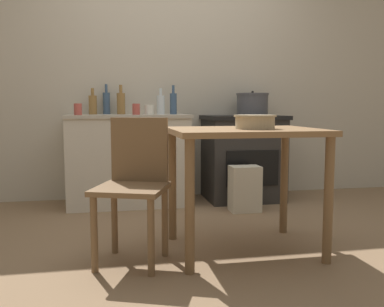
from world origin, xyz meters
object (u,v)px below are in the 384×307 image
at_px(mixing_bowl_large, 255,121).
at_px(stock_pot, 252,104).
at_px(work_table, 244,149).
at_px(cup_center_right, 149,110).
at_px(bottle_center, 173,103).
at_px(bottle_far_left, 161,104).
at_px(cup_mid_right, 78,109).
at_px(bottle_left, 107,103).
at_px(cup_right, 136,109).
at_px(stove, 243,157).
at_px(chair, 134,183).
at_px(flour_sack, 245,189).
at_px(bottle_center_left, 121,103).
at_px(bottle_mid_left, 93,104).

bearing_deg(mixing_bowl_large, stock_pot, 71.44).
xyz_separation_m(stock_pot, mixing_bowl_large, (-0.55, -1.63, -0.12)).
relative_size(work_table, cup_center_right, 9.96).
relative_size(mixing_bowl_large, bottle_center, 0.93).
relative_size(mixing_bowl_large, cup_center_right, 2.84).
bearing_deg(cup_center_right, bottle_far_left, 46.87).
bearing_deg(cup_mid_right, bottle_center, 16.79).
relative_size(bottle_left, cup_right, 2.87).
distance_m(stove, cup_center_right, 1.07).
xyz_separation_m(chair, cup_mid_right, (-0.41, 1.39, 0.44)).
bearing_deg(cup_center_right, cup_mid_right, -173.65).
xyz_separation_m(flour_sack, stock_pot, (0.26, 0.57, 0.76)).
xyz_separation_m(bottle_far_left, cup_center_right, (-0.12, -0.13, -0.05)).
xyz_separation_m(stock_pot, bottle_left, (-1.46, 0.16, 0.01)).
height_order(bottle_left, cup_right, bottle_left).
bearing_deg(stock_pot, flour_sack, -114.23).
bearing_deg(cup_right, cup_center_right, 7.56).
bearing_deg(cup_right, stove, 5.84).
distance_m(stock_pot, bottle_far_left, 0.94).
xyz_separation_m(bottle_left, bottle_center_left, (0.14, -0.07, -0.00)).
relative_size(stove, flour_sack, 2.07).
bearing_deg(bottle_center_left, bottle_far_left, -17.92).
bearing_deg(cup_center_right, bottle_mid_left, 152.43).
bearing_deg(stock_pot, cup_center_right, -171.27).
height_order(work_table, cup_right, cup_right).
xyz_separation_m(bottle_far_left, bottle_center, (0.13, 0.07, 0.01)).
height_order(stock_pot, bottle_mid_left, bottle_mid_left).
relative_size(mixing_bowl_large, bottle_left, 0.90).
height_order(stove, bottle_mid_left, bottle_mid_left).
bearing_deg(cup_center_right, work_table, -71.58).
height_order(work_table, bottle_center_left, bottle_center_left).
xyz_separation_m(stove, cup_mid_right, (-1.59, -0.16, 0.49)).
xyz_separation_m(bottle_center, cup_center_right, (-0.26, -0.20, -0.06)).
relative_size(bottle_left, bottle_center, 1.04).
bearing_deg(flour_sack, cup_right, 157.13).
bearing_deg(bottle_center_left, bottle_left, 152.03).
relative_size(stock_pot, mixing_bowl_large, 1.24).
height_order(stock_pot, bottle_center_left, bottle_center_left).
bearing_deg(chair, bottle_far_left, 98.08).
relative_size(mixing_bowl_large, bottle_center_left, 0.92).
distance_m(mixing_bowl_large, bottle_center, 1.69).
xyz_separation_m(mixing_bowl_large, cup_center_right, (-0.52, 1.47, 0.06)).
xyz_separation_m(work_table, chair, (-0.71, -0.04, -0.19)).
bearing_deg(bottle_center_left, mixing_bowl_large, -65.82).
relative_size(stove, cup_mid_right, 8.22).
height_order(bottle_center, cup_center_right, bottle_center).
bearing_deg(flour_sack, bottle_far_left, 141.69).
relative_size(stove, cup_center_right, 9.08).
distance_m(work_table, mixing_bowl_large, 0.19).
distance_m(bottle_far_left, cup_center_right, 0.19).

